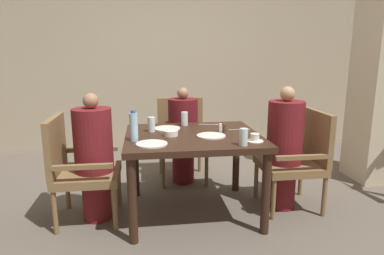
{
  "coord_description": "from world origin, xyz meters",
  "views": [
    {
      "loc": [
        -0.4,
        -2.84,
        1.42
      ],
      "look_at": [
        0.0,
        0.05,
        0.77
      ],
      "focal_mm": 32.0,
      "sensor_mm": 36.0,
      "label": 1
    }
  ],
  "objects_px": {
    "chair_far_side": "(182,136)",
    "glass_tall_near": "(244,137)",
    "plate_main_right": "(167,128)",
    "water_bottle": "(134,127)",
    "diner_in_far_chair": "(183,134)",
    "plate_dessert_center": "(152,144)",
    "chair_right_side": "(299,156)",
    "bowl_small": "(171,133)",
    "plate_main_left": "(211,136)",
    "diner_in_left_chair": "(94,156)",
    "chair_left_side": "(77,166)",
    "glass_tall_far": "(151,124)",
    "teacup_with_saucer": "(255,138)",
    "diner_in_right_chair": "(284,147)",
    "glass_tall_mid": "(185,119)"
  },
  "relations": [
    {
      "from": "chair_far_side",
      "to": "plate_main_right",
      "type": "height_order",
      "value": "chair_far_side"
    },
    {
      "from": "glass_tall_mid",
      "to": "chair_far_side",
      "type": "bearing_deg",
      "value": 87.09
    },
    {
      "from": "teacup_with_saucer",
      "to": "glass_tall_near",
      "type": "distance_m",
      "value": 0.17
    },
    {
      "from": "diner_in_left_chair",
      "to": "diner_in_right_chair",
      "type": "height_order",
      "value": "diner_in_right_chair"
    },
    {
      "from": "diner_in_right_chair",
      "to": "glass_tall_mid",
      "type": "distance_m",
      "value": 0.97
    },
    {
      "from": "chair_right_side",
      "to": "bowl_small",
      "type": "relative_size",
      "value": 7.38
    },
    {
      "from": "chair_left_side",
      "to": "bowl_small",
      "type": "relative_size",
      "value": 7.38
    },
    {
      "from": "chair_right_side",
      "to": "diner_in_right_chair",
      "type": "distance_m",
      "value": 0.17
    },
    {
      "from": "chair_left_side",
      "to": "teacup_with_saucer",
      "type": "bearing_deg",
      "value": -11.94
    },
    {
      "from": "chair_right_side",
      "to": "diner_in_right_chair",
      "type": "height_order",
      "value": "diner_in_right_chair"
    },
    {
      "from": "diner_in_far_chair",
      "to": "teacup_with_saucer",
      "type": "xyz_separation_m",
      "value": [
        0.45,
        -1.07,
        0.21
      ]
    },
    {
      "from": "plate_main_right",
      "to": "water_bottle",
      "type": "bearing_deg",
      "value": -126.16
    },
    {
      "from": "chair_left_side",
      "to": "diner_in_far_chair",
      "type": "distance_m",
      "value": 1.25
    },
    {
      "from": "glass_tall_mid",
      "to": "diner_in_left_chair",
      "type": "bearing_deg",
      "value": -154.82
    },
    {
      "from": "glass_tall_far",
      "to": "diner_in_right_chair",
      "type": "bearing_deg",
      "value": -7.23
    },
    {
      "from": "plate_main_left",
      "to": "plate_main_right",
      "type": "distance_m",
      "value": 0.48
    },
    {
      "from": "diner_in_far_chair",
      "to": "water_bottle",
      "type": "height_order",
      "value": "diner_in_far_chair"
    },
    {
      "from": "glass_tall_far",
      "to": "chair_left_side",
      "type": "bearing_deg",
      "value": -166.59
    },
    {
      "from": "bowl_small",
      "to": "plate_main_left",
      "type": "bearing_deg",
      "value": -12.03
    },
    {
      "from": "plate_main_right",
      "to": "water_bottle",
      "type": "relative_size",
      "value": 0.97
    },
    {
      "from": "plate_main_left",
      "to": "glass_tall_far",
      "type": "bearing_deg",
      "value": 153.6
    },
    {
      "from": "chair_right_side",
      "to": "plate_dessert_center",
      "type": "distance_m",
      "value": 1.39
    },
    {
      "from": "chair_far_side",
      "to": "glass_tall_near",
      "type": "relative_size",
      "value": 6.82
    },
    {
      "from": "plate_main_right",
      "to": "chair_left_side",
      "type": "bearing_deg",
      "value": -162.98
    },
    {
      "from": "plate_main_right",
      "to": "plate_dessert_center",
      "type": "xyz_separation_m",
      "value": [
        -0.15,
        -0.53,
        0.0
      ]
    },
    {
      "from": "diner_in_far_chair",
      "to": "plate_dessert_center",
      "type": "distance_m",
      "value": 1.13
    },
    {
      "from": "chair_far_side",
      "to": "bowl_small",
      "type": "relative_size",
      "value": 7.38
    },
    {
      "from": "plate_main_left",
      "to": "plate_main_right",
      "type": "xyz_separation_m",
      "value": [
        -0.35,
        0.33,
        0.0
      ]
    },
    {
      "from": "bowl_small",
      "to": "glass_tall_near",
      "type": "height_order",
      "value": "glass_tall_near"
    },
    {
      "from": "bowl_small",
      "to": "glass_tall_near",
      "type": "bearing_deg",
      "value": -36.34
    },
    {
      "from": "plate_main_left",
      "to": "glass_tall_mid",
      "type": "relative_size",
      "value": 1.84
    },
    {
      "from": "chair_right_side",
      "to": "plate_main_right",
      "type": "distance_m",
      "value": 1.24
    },
    {
      "from": "chair_left_side",
      "to": "plate_main_left",
      "type": "xyz_separation_m",
      "value": [
        1.12,
        -0.09,
        0.24
      ]
    },
    {
      "from": "plate_main_left",
      "to": "glass_tall_mid",
      "type": "height_order",
      "value": "glass_tall_mid"
    },
    {
      "from": "bowl_small",
      "to": "glass_tall_mid",
      "type": "distance_m",
      "value": 0.44
    },
    {
      "from": "teacup_with_saucer",
      "to": "water_bottle",
      "type": "xyz_separation_m",
      "value": [
        -0.95,
        0.15,
        0.09
      ]
    },
    {
      "from": "plate_main_left",
      "to": "diner_in_left_chair",
      "type": "bearing_deg",
      "value": 174.51
    },
    {
      "from": "diner_in_right_chair",
      "to": "glass_tall_far",
      "type": "distance_m",
      "value": 1.22
    },
    {
      "from": "diner_in_far_chair",
      "to": "plate_main_left",
      "type": "bearing_deg",
      "value": -80.55
    },
    {
      "from": "diner_in_right_chair",
      "to": "plate_main_right",
      "type": "bearing_deg",
      "value": 167.2
    },
    {
      "from": "plate_dessert_center",
      "to": "glass_tall_far",
      "type": "relative_size",
      "value": 1.84
    },
    {
      "from": "diner_in_far_chair",
      "to": "diner_in_right_chair",
      "type": "relative_size",
      "value": 0.93
    },
    {
      "from": "glass_tall_near",
      "to": "diner_in_left_chair",
      "type": "bearing_deg",
      "value": 160.79
    },
    {
      "from": "plate_main_right",
      "to": "glass_tall_far",
      "type": "distance_m",
      "value": 0.18
    },
    {
      "from": "plate_main_right",
      "to": "plate_main_left",
      "type": "bearing_deg",
      "value": -43.47
    },
    {
      "from": "water_bottle",
      "to": "glass_tall_near",
      "type": "relative_size",
      "value": 1.88
    },
    {
      "from": "water_bottle",
      "to": "plate_main_left",
      "type": "bearing_deg",
      "value": 5.59
    },
    {
      "from": "water_bottle",
      "to": "glass_tall_far",
      "type": "distance_m",
      "value": 0.34
    },
    {
      "from": "chair_far_side",
      "to": "water_bottle",
      "type": "height_order",
      "value": "water_bottle"
    },
    {
      "from": "diner_in_left_chair",
      "to": "glass_tall_mid",
      "type": "bearing_deg",
      "value": 25.18
    }
  ]
}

